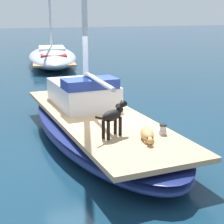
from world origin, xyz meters
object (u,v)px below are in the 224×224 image
(sailboat_main, at_px, (99,128))
(dog_black, at_px, (113,116))
(moored_boat_far_astern, at_px, (52,56))
(deck_winch, at_px, (163,130))
(dog_tan, at_px, (147,135))

(sailboat_main, relative_size, dog_black, 8.67)
(sailboat_main, height_order, moored_boat_far_astern, moored_boat_far_astern)
(sailboat_main, height_order, dog_black, dog_black)
(sailboat_main, height_order, deck_winch, deck_winch)
(dog_tan, bearing_deg, deck_winch, 24.73)
(sailboat_main, bearing_deg, dog_tan, -78.47)
(dog_black, bearing_deg, moored_boat_far_astern, 84.53)
(deck_winch, bearing_deg, moored_boat_far_astern, 88.43)
(dog_tan, xyz_separation_m, moored_boat_far_astern, (0.86, 15.26, -0.24))
(sailboat_main, xyz_separation_m, deck_winch, (0.84, -1.77, 0.42))
(dog_black, xyz_separation_m, deck_winch, (1.01, -0.21, -0.32))
(deck_winch, bearing_deg, dog_tan, -155.27)
(dog_black, height_order, moored_boat_far_astern, moored_boat_far_astern)
(moored_boat_far_astern, bearing_deg, dog_tan, -93.21)
(sailboat_main, distance_m, deck_winch, 2.00)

